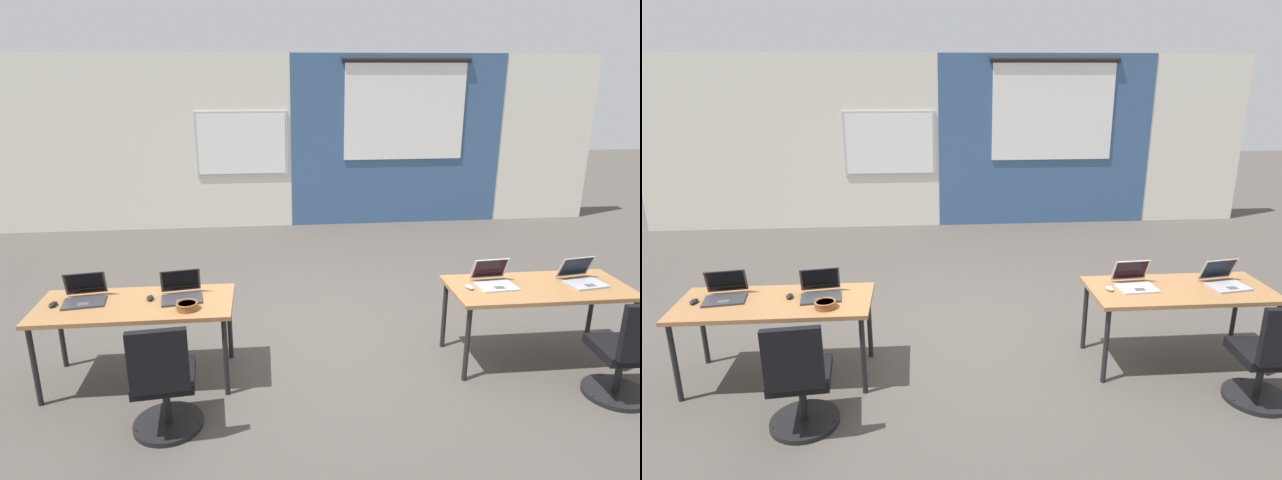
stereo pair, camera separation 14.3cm
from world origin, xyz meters
TOP-DOWN VIEW (x-y plane):
  - ground_plane at (0.00, 0.00)m, footprint 24.00×24.00m
  - back_wall_assembly at (0.05, 4.19)m, footprint 10.00×0.27m
  - desk_near_left at (-1.75, -0.60)m, footprint 1.60×0.70m
  - desk_near_right at (1.75, -0.60)m, footprint 1.60×0.70m
  - laptop_near_left_end at (-2.17, -0.52)m, footprint 0.37×0.35m
  - mouse_near_left_end at (-2.40, -0.60)m, footprint 0.07×0.11m
  - laptop_near_right_end at (2.17, -0.57)m, footprint 0.38×0.37m
  - chair_near_right_end at (2.16, -1.32)m, footprint 0.52×0.55m
  - laptop_near_right_inner at (1.36, -0.54)m, footprint 0.35×0.34m
  - mouse_near_right_inner at (1.11, -0.60)m, footprint 0.07×0.11m
  - laptop_near_left_inner at (-1.38, -0.53)m, footprint 0.37×0.35m
  - mouse_near_left_inner at (-1.64, -0.55)m, footprint 0.06×0.10m
  - chair_near_left_inner at (-1.42, -1.35)m, footprint 0.52×0.56m
  - snack_bowl at (-1.30, -0.78)m, footprint 0.18×0.18m

SIDE VIEW (x-z plane):
  - ground_plane at x=0.00m, z-range 0.00..0.00m
  - chair_near_right_end at x=2.16m, z-range -0.08..0.84m
  - chair_near_left_inner at x=-1.42m, z-range -0.08..0.84m
  - desk_near_left at x=-1.75m, z-range 0.30..1.02m
  - desk_near_right at x=1.75m, z-range 0.30..1.02m
  - mouse_near_left_end at x=-2.40m, z-range 0.72..0.75m
  - mouse_near_right_inner at x=1.11m, z-range 0.72..0.75m
  - mouse_near_left_inner at x=-1.64m, z-range 0.72..0.75m
  - snack_bowl at x=-1.30m, z-range 0.72..0.79m
  - laptop_near_right_end at x=2.17m, z-range 0.66..0.88m
  - laptop_near_right_inner at x=1.36m, z-range 0.66..0.88m
  - laptop_near_left_end at x=-2.17m, z-range 0.66..0.88m
  - laptop_near_left_inner at x=-1.38m, z-range 0.66..0.88m
  - back_wall_assembly at x=0.05m, z-range 0.01..2.81m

